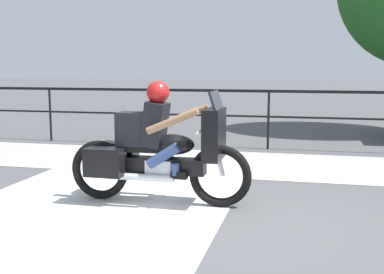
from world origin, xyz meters
TOP-DOWN VIEW (x-y plane):
  - ground_plane at (0.00, 0.00)m, footprint 120.00×120.00m
  - sidewalk_band at (0.00, 3.40)m, footprint 44.00×2.40m
  - crosswalk_band at (-1.78, -0.20)m, footprint 3.32×6.00m
  - fence_railing at (0.00, 5.11)m, footprint 36.00×0.05m
  - motorcycle at (-1.06, 0.66)m, footprint 2.40×0.76m

SIDE VIEW (x-z plane):
  - ground_plane at x=0.00m, z-range 0.00..0.00m
  - crosswalk_band at x=-1.78m, z-range 0.00..0.01m
  - sidewalk_band at x=0.00m, z-range 0.00..0.01m
  - motorcycle at x=-1.06m, z-range -0.08..1.49m
  - fence_railing at x=0.00m, z-range 0.36..1.62m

